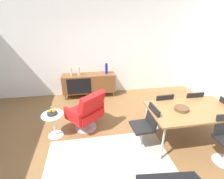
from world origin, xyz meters
The scene contains 15 objects.
ground_plane centered at (0.00, 0.00, 0.00)m, with size 8.32×8.32×0.00m, color brown.
wall_back centered at (0.00, 2.60, 1.40)m, with size 6.80×0.12×2.80m, color white.
sideboard centered at (-0.32, 2.30, 0.44)m, with size 1.60×0.45×0.72m.
vase_cobalt centered at (-0.60, 2.30, 0.85)m, with size 0.08×0.08×0.25m.
vase_sculptural_dark centered at (-0.82, 2.30, 0.84)m, with size 0.07×0.07×0.25m.
vase_ceramic_small centered at (0.24, 2.30, 0.88)m, with size 0.08×0.08×0.32m.
dining_table centered at (1.54, -0.09, 0.70)m, with size 1.60×0.90×0.74m.
wooden_bowl_on_table centered at (1.32, -0.09, 0.77)m, with size 0.26×0.26×0.06m, color brown.
dining_chair_back_right centered at (1.89, 0.47, 0.47)m, with size 0.40×0.43×0.86m.
dining_chair_back_left centered at (1.19, 0.47, 0.47)m, with size 0.42×0.44×0.86m.
dining_chair_near_window centered at (0.65, -0.08, 0.47)m, with size 0.45×0.42×0.86m.
lounge_chair_red centered at (-0.42, 0.62, 0.47)m, with size 0.91×0.90×0.95m.
side_table_round centered at (-1.12, 0.51, 0.32)m, with size 0.44×0.44×0.52m.
fruit_bowl centered at (-1.12, 0.51, 0.56)m, with size 0.20×0.20×0.11m.
area_rug centered at (-0.09, -0.56, 0.00)m, with size 2.20×1.70×0.01m, color #B7AD99.
Camera 1 is at (-0.38, -2.45, 2.34)m, focal length 26.09 mm.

